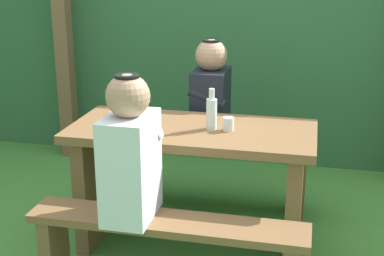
% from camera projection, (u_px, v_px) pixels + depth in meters
% --- Properties ---
extents(ground_plane, '(12.00, 12.00, 0.00)m').
position_uv_depth(ground_plane, '(192.00, 244.00, 3.33)').
color(ground_plane, '#3E7A31').
extents(hedge_backdrop, '(6.40, 0.80, 2.30)m').
position_uv_depth(hedge_backdrop, '(240.00, 20.00, 4.71)').
color(hedge_backdrop, '#2D5B34').
rests_on(hedge_backdrop, ground_plane).
extents(pergola_post_left, '(0.12, 0.12, 1.91)m').
position_uv_depth(pergola_post_left, '(64.00, 48.00, 4.52)').
color(pergola_post_left, brown).
rests_on(pergola_post_left, ground_plane).
extents(picnic_table, '(1.40, 0.64, 0.75)m').
position_uv_depth(picnic_table, '(192.00, 167.00, 3.17)').
color(picnic_table, brown).
rests_on(picnic_table, ground_plane).
extents(bench_near, '(1.40, 0.24, 0.45)m').
position_uv_depth(bench_near, '(167.00, 243.00, 2.70)').
color(bench_near, brown).
rests_on(bench_near, ground_plane).
extents(bench_far, '(1.40, 0.24, 0.45)m').
position_uv_depth(bench_far, '(210.00, 162.00, 3.75)').
color(bench_far, brown).
rests_on(bench_far, ground_plane).
extents(person_white_shirt, '(0.25, 0.35, 0.72)m').
position_uv_depth(person_white_shirt, '(130.00, 153.00, 2.60)').
color(person_white_shirt, silver).
rests_on(person_white_shirt, bench_near).
extents(person_black_coat, '(0.25, 0.35, 0.72)m').
position_uv_depth(person_black_coat, '(211.00, 98.00, 3.61)').
color(person_black_coat, black).
rests_on(person_black_coat, bench_far).
extents(drinking_glass, '(0.06, 0.06, 0.08)m').
position_uv_depth(drinking_glass, '(228.00, 124.00, 3.03)').
color(drinking_glass, silver).
rests_on(drinking_glass, picnic_table).
extents(bottle_left, '(0.06, 0.06, 0.23)m').
position_uv_depth(bottle_left, '(212.00, 112.00, 3.04)').
color(bottle_left, silver).
rests_on(bottle_left, picnic_table).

